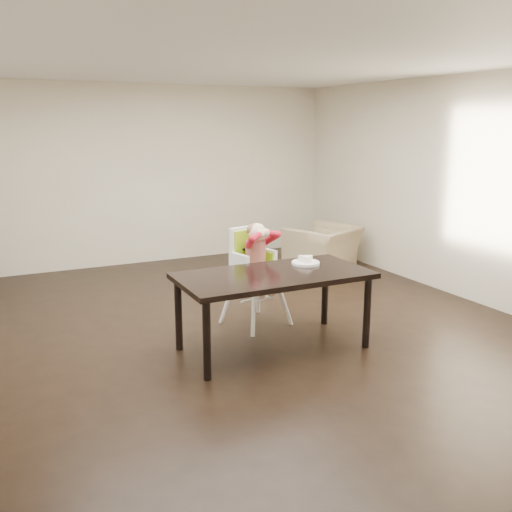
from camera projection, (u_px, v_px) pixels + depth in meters
The scene contains 6 objects.
ground at pixel (241, 333), 5.90m from camera, with size 7.00×7.00×0.00m, color black.
room_walls at pixel (240, 151), 5.48m from camera, with size 6.02×7.02×2.71m.
dining_table at pixel (273, 281), 5.35m from camera, with size 1.80×0.90×0.75m.
high_chair at pixel (254, 253), 6.02m from camera, with size 0.56×0.56×1.11m.
plate at pixel (306, 261), 5.67m from camera, with size 0.34×0.34×0.08m.
armchair at pixel (323, 241), 8.39m from camera, with size 0.98×0.64×0.86m, color tan.
Camera 1 is at (-2.30, -5.07, 2.11)m, focal length 40.00 mm.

